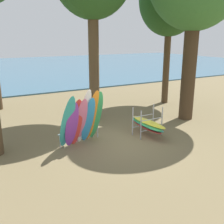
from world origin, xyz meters
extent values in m
plane|color=brown|center=(0.00, 0.00, 0.00)|extent=(80.00, 80.00, 0.00)
cube|color=#38607A|center=(0.00, 28.80, 0.05)|extent=(80.00, 36.00, 0.10)
cylinder|color=#42301E|center=(4.65, 1.15, 2.76)|extent=(0.70, 0.70, 5.52)
cylinder|color=brown|center=(0.60, 3.61, 2.94)|extent=(0.52, 0.52, 5.87)
cylinder|color=#4C3823|center=(5.97, 4.38, 2.52)|extent=(0.40, 0.40, 5.04)
ellipsoid|color=#234C1E|center=(5.97, 4.38, 6.20)|extent=(3.64, 3.64, 4.19)
ellipsoid|color=#38B2AD|center=(-2.08, 0.35, 1.08)|extent=(0.69, 1.00, 2.15)
ellipsoid|color=purple|center=(-1.90, 0.40, 0.94)|extent=(0.62, 0.72, 1.87)
ellipsoid|color=red|center=(-1.71, 0.45, 0.98)|extent=(0.59, 0.70, 1.96)
ellipsoid|color=pink|center=(-1.52, 0.50, 0.98)|extent=(0.63, 0.88, 1.96)
ellipsoid|color=white|center=(-1.33, 0.55, 1.13)|extent=(0.70, 0.86, 2.26)
ellipsoid|color=#2D8ED1|center=(-1.14, 0.60, 0.96)|extent=(0.65, 0.77, 1.92)
ellipsoid|color=orange|center=(-0.95, 0.64, 1.09)|extent=(0.64, 0.90, 2.19)
ellipsoid|color=#339E56|center=(-0.76, 0.69, 1.06)|extent=(0.59, 0.86, 2.12)
cylinder|color=#9EA0A5|center=(-2.30, 0.67, 0.28)|extent=(0.04, 0.04, 0.55)
cylinder|color=#9EA0A5|center=(-0.54, 0.99, 0.28)|extent=(0.04, 0.04, 0.55)
cylinder|color=#9EA0A5|center=(-1.42, 0.83, 0.55)|extent=(1.92, 0.39, 0.04)
cylinder|color=#9EA0A5|center=(0.88, -0.14, 0.62)|extent=(0.05, 0.05, 1.25)
cylinder|color=#9EA0A5|center=(1.98, -0.14, 0.62)|extent=(0.05, 0.05, 1.25)
cylinder|color=#9EA0A5|center=(0.88, 0.46, 0.62)|extent=(0.05, 0.05, 1.25)
cylinder|color=#9EA0A5|center=(1.98, 0.46, 0.62)|extent=(0.05, 0.05, 1.25)
cylinder|color=#9EA0A5|center=(1.43, -0.14, 0.35)|extent=(1.10, 0.04, 0.04)
cylinder|color=#9EA0A5|center=(1.43, -0.14, 0.80)|extent=(1.10, 0.04, 0.04)
cylinder|color=#9EA0A5|center=(1.43, 0.46, 0.35)|extent=(1.10, 0.04, 0.04)
cylinder|color=#9EA0A5|center=(1.43, 0.46, 0.80)|extent=(1.10, 0.04, 0.04)
ellipsoid|color=red|center=(1.40, 0.16, 0.40)|extent=(0.63, 2.13, 0.06)
ellipsoid|color=#38B2AD|center=(1.43, 0.16, 0.46)|extent=(0.51, 2.10, 0.06)
ellipsoid|color=#339E56|center=(1.38, 0.16, 0.52)|extent=(0.66, 2.13, 0.06)
ellipsoid|color=yellow|center=(1.48, 0.16, 0.58)|extent=(0.56, 2.11, 0.06)
camera|label=1|loc=(-5.20, -8.49, 4.12)|focal=42.51mm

